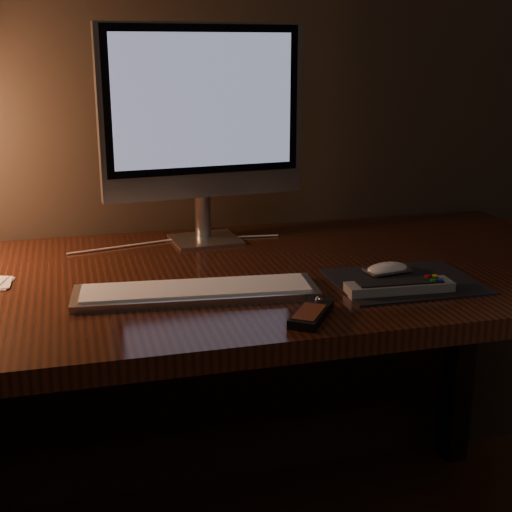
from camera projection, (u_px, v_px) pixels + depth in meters
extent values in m
cube|color=#35160C|center=(235.00, 281.00, 1.47)|extent=(1.60, 0.75, 0.04)
cube|color=black|center=(462.00, 348.00, 2.06)|extent=(0.06, 0.06, 0.71)
cube|color=black|center=(205.00, 340.00, 1.87)|extent=(1.48, 0.02, 0.51)
cube|color=silver|center=(205.00, 240.00, 1.69)|extent=(0.17, 0.15, 0.01)
cylinder|color=silver|center=(203.00, 215.00, 1.70)|extent=(0.04, 0.04, 0.10)
cube|color=silver|center=(203.00, 112.00, 1.60)|extent=(0.47, 0.07, 0.39)
cube|color=black|center=(204.00, 101.00, 1.58)|extent=(0.44, 0.04, 0.33)
cube|color=#909AC5|center=(204.00, 101.00, 1.58)|extent=(0.41, 0.04, 0.29)
cube|color=silver|center=(196.00, 291.00, 1.32)|extent=(0.46, 0.17, 0.02)
cube|color=black|center=(404.00, 281.00, 1.40)|extent=(0.28, 0.23, 0.00)
ellipsoid|color=white|center=(387.00, 270.00, 1.44)|extent=(0.10, 0.06, 0.02)
cube|color=black|center=(312.00, 314.00, 1.21)|extent=(0.11, 0.13, 0.02)
cube|color=maroon|center=(312.00, 309.00, 1.21)|extent=(0.08, 0.09, 0.00)
sphere|color=silver|center=(312.00, 308.00, 1.21)|extent=(0.01, 0.01, 0.01)
cube|color=gray|center=(399.00, 288.00, 1.34)|extent=(0.21, 0.06, 0.02)
cube|color=black|center=(400.00, 282.00, 1.33)|extent=(0.16, 0.05, 0.00)
cylinder|color=red|center=(400.00, 280.00, 1.33)|extent=(0.01, 0.01, 0.00)
cylinder|color=#0C8C19|center=(400.00, 280.00, 1.33)|extent=(0.01, 0.01, 0.00)
cylinder|color=gold|center=(400.00, 280.00, 1.33)|extent=(0.01, 0.01, 0.00)
cylinder|color=#1433BF|center=(400.00, 280.00, 1.33)|extent=(0.01, 0.01, 0.00)
cylinder|color=white|center=(178.00, 243.00, 1.67)|extent=(0.49, 0.02, 0.00)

